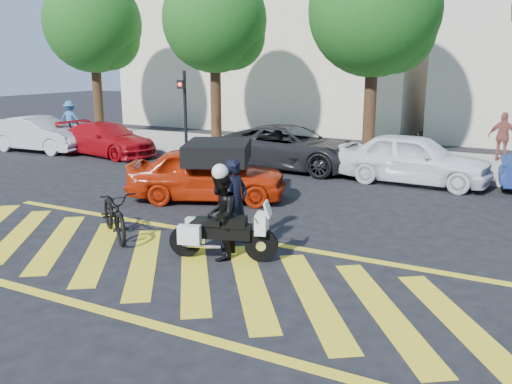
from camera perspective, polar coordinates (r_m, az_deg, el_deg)
The scene contains 19 objects.
ground at distance 9.77m, azimuth -8.94°, elevation -7.70°, with size 90.00×90.00×0.00m, color black.
sidewalk at distance 20.32m, azimuth 11.63°, elevation 3.52°, with size 60.00×5.00×0.15m, color #9E998E.
crosswalk at distance 9.79m, azimuth -9.13°, elevation -7.64°, with size 12.33×4.00×0.01m.
building_left at distance 31.36m, azimuth 2.30°, elevation 16.24°, with size 16.00×8.00×10.00m, color beige.
tree_far_left at distance 26.72m, azimuth -16.46°, elevation 16.30°, with size 4.40×4.40×7.41m.
tree_left at distance 22.74m, azimuth -4.01°, elevation 17.24°, with size 4.20×4.20×7.26m.
tree_center at distance 20.12m, azimuth 12.76°, elevation 17.74°, with size 4.60×4.60×7.56m.
signal_pole at distance 20.88m, azimuth -7.57°, elevation 9.04°, with size 0.28×0.43×3.20m.
officer_bike at distance 10.59m, azimuth -2.15°, elevation -1.06°, with size 0.62×0.41×1.69m, color black.
bicycle at distance 11.43m, azimuth -14.67°, elevation -2.15°, with size 0.68×1.94×1.02m, color black.
police_motorcycle at distance 9.88m, azimuth -3.67°, elevation -4.35°, with size 1.96×0.96×0.89m.
officer_moto at distance 9.80m, azimuth -3.74°, elevation -2.49°, with size 0.79×0.62×1.63m, color black.
red_convertible at distance 14.06m, azimuth -5.16°, elevation 1.91°, with size 1.64×4.07×1.39m, color #BB2508.
parked_far_left at distance 23.43m, azimuth -21.82°, elevation 5.67°, with size 1.47×4.22×1.39m, color #A2A5A9.
parked_left at distance 21.62m, azimuth -15.42°, elevation 5.38°, with size 1.76×4.33×1.26m, color #A50A11.
parked_mid_left at distance 18.23m, azimuth 3.72°, elevation 4.72°, with size 2.41×5.22×1.45m, color black.
parked_mid_right at distance 16.57m, azimuth 16.27°, elevation 3.39°, with size 1.76×4.38×1.49m, color white.
pedestrian_left at distance 26.54m, azimuth -18.95°, elevation 7.31°, with size 1.06×0.61×1.64m, color #376199.
pedestrian_right at distance 20.68m, azimuth 24.58°, elevation 5.32°, with size 0.99×0.41×1.69m, color #934A43.
Camera 1 is at (5.52, -7.25, 3.51)m, focal length 38.00 mm.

